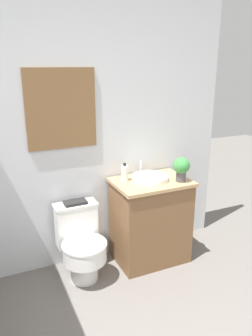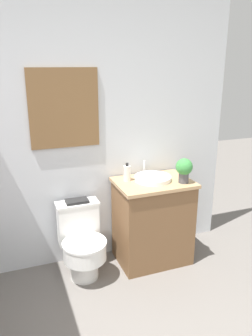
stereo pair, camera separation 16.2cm
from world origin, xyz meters
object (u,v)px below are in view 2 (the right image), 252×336
(potted_plant, at_px, (184,169))
(toilet, at_px, (82,242))
(book_on_tank, at_px, (77,201))
(soap_bottle, at_px, (127,173))
(sink, at_px, (153,178))

(potted_plant, bearing_deg, toilet, 171.77)
(toilet, xyz_separation_m, potted_plant, (0.90, -0.13, 0.61))
(book_on_tank, bearing_deg, soap_bottle, -4.42)
(toilet, height_order, book_on_tank, book_on_tank)
(potted_plant, distance_m, book_on_tank, 0.97)
(sink, xyz_separation_m, potted_plant, (0.23, -0.15, 0.11))
(soap_bottle, bearing_deg, toilet, -168.61)
(toilet, distance_m, potted_plant, 1.09)
(toilet, bearing_deg, book_on_tank, 90.00)
(sink, distance_m, soap_bottle, 0.23)
(sink, relative_size, book_on_tank, 1.88)
(potted_plant, height_order, book_on_tank, potted_plant)
(sink, height_order, potted_plant, potted_plant)
(sink, distance_m, book_on_tank, 0.70)
(toilet, relative_size, book_on_tank, 3.29)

